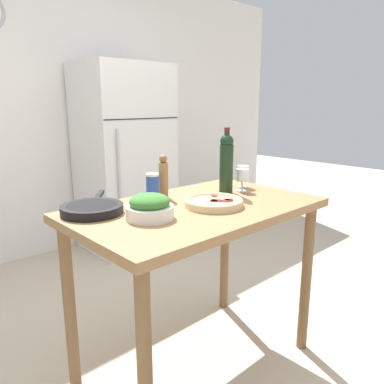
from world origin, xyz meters
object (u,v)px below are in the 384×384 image
Objects in this scene: wine_glass_far at (243,172)px; cast_iron_skillet at (92,209)px; refrigerator at (125,158)px; wine_glass_near at (242,176)px; wine_bottle at (226,162)px; salt_canister at (153,187)px; pepper_mill at (164,177)px; homemade_pizza at (214,202)px; salad_bowl at (150,207)px.

cast_iron_skillet is (-0.91, 0.11, -0.07)m from wine_glass_far.
refrigerator is 13.51× the size of wine_glass_near.
salt_canister is (-0.40, 0.14, -0.10)m from wine_bottle.
wine_glass_far is at bearing 10.12° from wine_bottle.
refrigerator is 7.66× the size of pepper_mill.
wine_glass_near reaches higher than cast_iron_skillet.
cast_iron_skillet is (-0.41, -0.01, -0.09)m from pepper_mill.
homemade_pizza is at bearing -76.58° from pepper_mill.
pepper_mill is (-0.50, 0.12, 0.02)m from wine_glass_far.
wine_bottle is 0.76m from cast_iron_skillet.
wine_glass_far reaches higher than salad_bowl.
wine_glass_far reaches higher than cast_iron_skillet.
salt_canister is (-0.15, 0.28, 0.05)m from homemade_pizza.
pepper_mill is 0.32m from homemade_pizza.
wine_glass_far is 0.33× the size of cast_iron_skillet.
refrigerator is 1.66m from wine_glass_far.
refrigerator is at bearing 69.57° from homemade_pizza.
homemade_pizza is (-0.68, -1.82, 0.04)m from refrigerator.
refrigerator is 2.04m from salad_bowl.
wine_glass_far is 0.91× the size of salt_canister.
wine_bottle reaches higher than wine_glass_near.
wine_bottle is 0.43m from salt_canister.
pepper_mill is 0.37m from salad_bowl.
salad_bowl is at bearing -137.85° from pepper_mill.
pepper_mill is 1.61× the size of salt_canister.
refrigerator is at bearing 60.03° from salad_bowl.
salad_bowl is (-1.02, -1.77, 0.08)m from refrigerator.
salt_canister reaches higher than wine_glass_far.
salad_bowl reaches higher than homemade_pizza.
cast_iron_skillet is (-0.48, 0.29, 0.00)m from homemade_pizza.
wine_glass_far is (-0.25, -1.64, 0.11)m from refrigerator.
wine_glass_near is at bearing -20.85° from wine_bottle.
salad_bowl is at bearing -170.48° from wine_bottle.
homemade_pizza is 0.73× the size of cast_iron_skillet.
refrigerator reaches higher than salad_bowl.
pepper_mill is 1.09× the size of salad_bowl.
salad_bowl is (-0.59, -0.10, -0.12)m from wine_bottle.
wine_glass_near is 0.36m from homemade_pizza.
refrigerator is 8.36× the size of salad_bowl.
wine_glass_near is at bearing -141.13° from wine_glass_far.
pepper_mill is at bearing 154.89° from wine_bottle.
wine_glass_far is (0.08, 0.07, 0.00)m from wine_glass_near.
wine_glass_far is 0.47m from homemade_pizza.
wine_bottle is 2.81× the size of wine_glass_near.
salt_canister is at bearing -0.66° from cast_iron_skillet.
cast_iron_skillet is at bearing 173.15° from wine_glass_far.
wine_bottle is at bearing 159.15° from wine_glass_near.
homemade_pizza is at bearing -62.09° from salt_canister.
wine_glass_far is 0.62× the size of salad_bowl.
refrigerator reaches higher than wine_glass_far.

